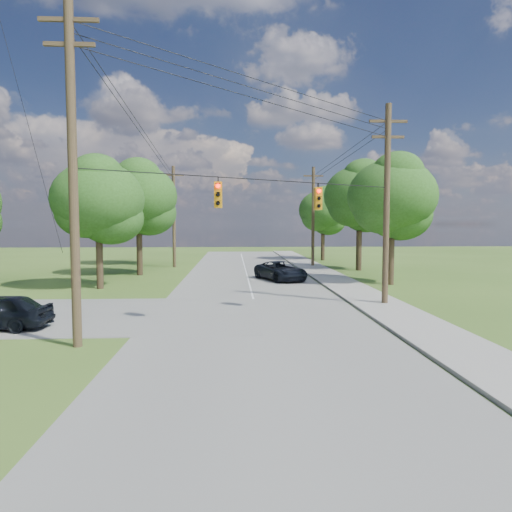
{
  "coord_description": "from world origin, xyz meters",
  "views": [
    {
      "loc": [
        0.87,
        -15.61,
        4.28
      ],
      "look_at": [
        1.9,
        5.0,
        2.84
      ],
      "focal_mm": 32.0,
      "sensor_mm": 36.0,
      "label": 1
    }
  ],
  "objects": [
    {
      "name": "pole_ne",
      "position": [
        8.9,
        8.0,
        5.47
      ],
      "size": [
        2.0,
        0.32,
        10.5
      ],
      "color": "#4B3D27",
      "rests_on": "ground"
    },
    {
      "name": "tree_w_far",
      "position": [
        -9.0,
        33.0,
        6.25
      ],
      "size": [
        6.0,
        6.0,
        8.73
      ],
      "color": "#403020",
      "rests_on": "ground"
    },
    {
      "name": "power_lines",
      "position": [
        1.5,
        11.54,
        9.15
      ],
      "size": [
        13.93,
        29.62,
        4.93
      ],
      "color": "black",
      "rests_on": "ground"
    },
    {
      "name": "ground",
      "position": [
        0.0,
        0.0,
        0.0
      ],
      "size": [
        140.0,
        140.0,
        0.0
      ],
      "primitive_type": "plane",
      "color": "#3A5B1E",
      "rests_on": "ground"
    },
    {
      "name": "tree_w_mid",
      "position": [
        -7.0,
        23.0,
        6.58
      ],
      "size": [
        6.4,
        6.4,
        9.22
      ],
      "color": "#403020",
      "rests_on": "ground"
    },
    {
      "name": "tree_e_far",
      "position": [
        11.5,
        38.0,
        5.92
      ],
      "size": [
        5.8,
        5.8,
        8.32
      ],
      "color": "#403020",
      "rests_on": "ground"
    },
    {
      "name": "pole_north_w",
      "position": [
        -5.0,
        30.0,
        5.13
      ],
      "size": [
        2.0,
        0.32,
        10.0
      ],
      "color": "#4B3D27",
      "rests_on": "ground"
    },
    {
      "name": "pole_sw",
      "position": [
        -4.6,
        0.4,
        6.23
      ],
      "size": [
        2.0,
        0.32,
        12.0
      ],
      "color": "#4B3D27",
      "rests_on": "ground"
    },
    {
      "name": "tree_e_mid",
      "position": [
        12.5,
        26.0,
        6.91
      ],
      "size": [
        6.6,
        6.6,
        9.64
      ],
      "color": "#403020",
      "rests_on": "ground"
    },
    {
      "name": "traffic_signals",
      "position": [
        2.55,
        4.43,
        5.5
      ],
      "size": [
        4.91,
        3.27,
        1.05
      ],
      "color": "#C57F0B",
      "rests_on": "ground"
    },
    {
      "name": "car_main_north",
      "position": [
        4.46,
        18.72,
        0.75
      ],
      "size": [
        4.17,
        5.67,
        1.43
      ],
      "primitive_type": "imported",
      "rotation": [
        0.0,
        0.0,
        0.39
      ],
      "color": "black",
      "rests_on": "main_road"
    },
    {
      "name": "tree_e_near",
      "position": [
        12.0,
        16.0,
        6.25
      ],
      "size": [
        6.2,
        6.2,
        8.81
      ],
      "color": "#403020",
      "rests_on": "ground"
    },
    {
      "name": "tree_w_near",
      "position": [
        -8.0,
        15.0,
        5.92
      ],
      "size": [
        6.0,
        6.0,
        8.4
      ],
      "color": "#403020",
      "rests_on": "ground"
    },
    {
      "name": "pole_north_e",
      "position": [
        8.9,
        30.0,
        5.13
      ],
      "size": [
        2.0,
        0.32,
        10.0
      ],
      "color": "#4B3D27",
      "rests_on": "ground"
    },
    {
      "name": "sidewalk_east",
      "position": [
        8.7,
        5.0,
        0.06
      ],
      "size": [
        2.6,
        100.0,
        0.12
      ],
      "primitive_type": "cube",
      "color": "gray",
      "rests_on": "ground"
    },
    {
      "name": "main_road",
      "position": [
        2.0,
        5.0,
        0.01
      ],
      "size": [
        10.0,
        100.0,
        0.03
      ],
      "primitive_type": "cube",
      "color": "gray",
      "rests_on": "ground"
    }
  ]
}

